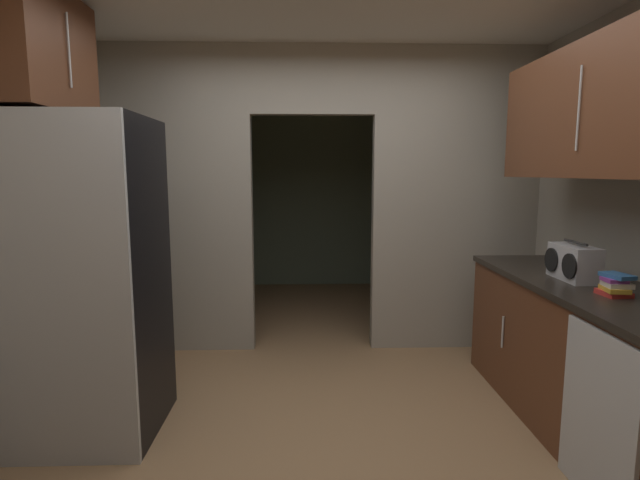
{
  "coord_description": "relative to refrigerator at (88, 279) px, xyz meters",
  "views": [
    {
      "loc": [
        -0.17,
        -2.52,
        1.55
      ],
      "look_at": [
        -0.06,
        0.62,
        1.11
      ],
      "focal_mm": 27.29,
      "sensor_mm": 36.0,
      "label": 1
    }
  ],
  "objects": [
    {
      "name": "ground",
      "position": [
        1.43,
        -0.3,
        -0.93
      ],
      "size": [
        20.0,
        20.0,
        0.0
      ],
      "primitive_type": "plane",
      "color": "#93704C"
    },
    {
      "name": "kitchen_partition",
      "position": [
        1.46,
        1.37,
        0.45
      ],
      "size": [
        3.71,
        0.12,
        2.6
      ],
      "color": "#9E998C",
      "rests_on": "ground"
    },
    {
      "name": "adjoining_room_shell",
      "position": [
        1.43,
        3.16,
        0.37
      ],
      "size": [
        3.71,
        2.56,
        2.6
      ],
      "color": "slate",
      "rests_on": "ground"
    },
    {
      "name": "refrigerator",
      "position": [
        0.0,
        0.0,
        0.0
      ],
      "size": [
        0.76,
        0.78,
        1.87
      ],
      "color": "black",
      "rests_on": "ground"
    },
    {
      "name": "lower_cabinet_run",
      "position": [
        2.95,
        -0.14,
        -0.48
      ],
      "size": [
        0.68,
        2.18,
        0.9
      ],
      "color": "brown",
      "rests_on": "ground"
    },
    {
      "name": "dishwasher",
      "position": [
        2.62,
        -0.75,
        -0.51
      ],
      "size": [
        0.02,
        0.56,
        0.84
      ],
      "color": "#B7BABC",
      "rests_on": "ground"
    },
    {
      "name": "upper_cabinet_counterside",
      "position": [
        2.95,
        -0.14,
        0.97
      ],
      "size": [
        0.36,
        1.96,
        0.76
      ],
      "color": "brown"
    },
    {
      "name": "upper_cabinet_fridgeside",
      "position": [
        -0.25,
        0.1,
        1.3
      ],
      "size": [
        0.36,
        0.83,
        0.68
      ],
      "color": "brown"
    },
    {
      "name": "boombox",
      "position": [
        2.91,
        0.06,
        0.07
      ],
      "size": [
        0.18,
        0.36,
        0.24
      ],
      "color": "#B2B2B7",
      "rests_on": "lower_cabinet_run"
    },
    {
      "name": "book_stack",
      "position": [
        2.92,
        -0.34,
        0.02
      ],
      "size": [
        0.14,
        0.17,
        0.12
      ],
      "color": "red",
      "rests_on": "lower_cabinet_run"
    }
  ]
}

